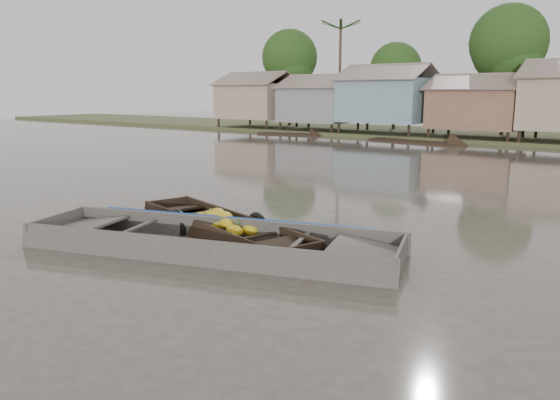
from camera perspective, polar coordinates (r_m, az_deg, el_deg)
The scene contains 3 objects.
ground at distance 12.17m, azimuth -4.59°, elevation -4.81°, with size 120.00×120.00×0.00m, color #453C34.
banana_boat at distance 13.12m, azimuth -6.37°, elevation -2.83°, with size 6.15×3.09×0.85m.
viewer_boat at distance 11.82m, azimuth -7.10°, elevation -4.97°, with size 8.43×4.49×0.66m.
Camera 1 is at (7.69, -8.80, 3.37)m, focal length 35.00 mm.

